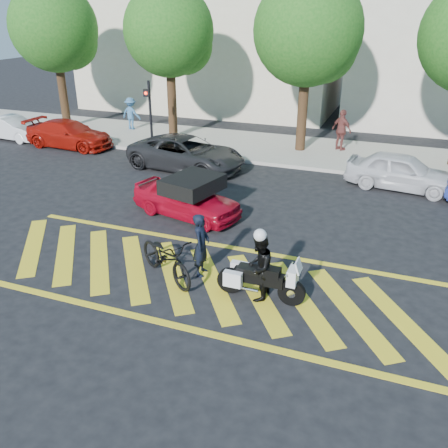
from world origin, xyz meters
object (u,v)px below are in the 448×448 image
(parked_left, at_px, (69,134))
(red_convertible, at_px, (187,198))
(officer_bike, at_px, (201,245))
(parked_mid_left, at_px, (186,153))
(officer_moto, at_px, (259,267))
(parked_mid_right, at_px, (401,171))
(bicycle, at_px, (166,258))
(parked_far_left, at_px, (12,128))
(police_motorcycle, at_px, (259,279))

(parked_left, bearing_deg, red_convertible, -120.66)
(officer_bike, bearing_deg, parked_mid_left, 21.20)
(officer_moto, bearing_deg, parked_mid_right, 162.64)
(red_convertible, relative_size, parked_mid_left, 0.75)
(parked_mid_left, bearing_deg, bicycle, -150.53)
(parked_far_left, bearing_deg, parked_mid_right, -87.96)
(police_motorcycle, relative_size, officer_moto, 1.29)
(officer_bike, height_order, red_convertible, officer_bike)
(officer_moto, relative_size, parked_left, 0.37)
(police_motorcycle, xyz_separation_m, parked_mid_right, (2.76, 8.81, 0.17))
(parked_far_left, relative_size, parked_left, 0.82)
(officer_bike, xyz_separation_m, parked_mid_right, (4.42, 8.27, -0.15))
(bicycle, distance_m, parked_far_left, 16.45)
(bicycle, distance_m, parked_left, 13.53)
(bicycle, distance_m, police_motorcycle, 2.40)
(police_motorcycle, relative_size, parked_far_left, 0.59)
(officer_bike, distance_m, bicycle, 0.92)
(bicycle, bearing_deg, parked_left, 78.69)
(red_convertible, bearing_deg, parked_mid_right, -37.31)
(bicycle, relative_size, police_motorcycle, 1.03)
(officer_moto, xyz_separation_m, red_convertible, (-3.54, 3.75, -0.19))
(police_motorcycle, bearing_deg, parked_mid_left, 124.62)
(officer_moto, xyz_separation_m, parked_far_left, (-15.90, 9.44, -0.23))
(officer_moto, distance_m, red_convertible, 5.16)
(parked_mid_left, bearing_deg, parked_far_left, 90.70)
(parked_far_left, bearing_deg, officer_bike, -118.04)
(police_motorcycle, height_order, parked_mid_left, parked_mid_left)
(police_motorcycle, distance_m, parked_left, 15.39)
(officer_bike, xyz_separation_m, officer_moto, (1.65, -0.54, -0.01))
(police_motorcycle, height_order, parked_mid_right, parked_mid_right)
(police_motorcycle, xyz_separation_m, officer_moto, (-0.01, -0.00, 0.31))
(parked_far_left, bearing_deg, parked_left, -88.70)
(bicycle, xyz_separation_m, parked_left, (-9.89, 9.22, 0.06))
(officer_moto, bearing_deg, officer_bike, -107.97)
(parked_far_left, bearing_deg, bicycle, -120.86)
(officer_bike, bearing_deg, parked_far_left, 51.83)
(red_convertible, relative_size, parked_mid_right, 0.93)
(bicycle, bearing_deg, officer_moto, -59.38)
(parked_left, bearing_deg, parked_mid_left, -98.01)
(red_convertible, relative_size, parked_left, 0.84)
(officer_bike, distance_m, parked_mid_left, 8.55)
(bicycle, height_order, parked_mid_left, parked_mid_left)
(bicycle, relative_size, red_convertible, 0.59)
(police_motorcycle, xyz_separation_m, parked_left, (-12.29, 9.27, 0.13))
(officer_moto, relative_size, parked_mid_right, 0.41)
(parked_mid_left, height_order, parked_mid_right, parked_mid_left)
(police_motorcycle, bearing_deg, red_convertible, 133.60)
(officer_bike, relative_size, parked_far_left, 0.46)
(parked_far_left, bearing_deg, red_convertible, -110.78)
(officer_bike, bearing_deg, red_convertible, 24.36)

